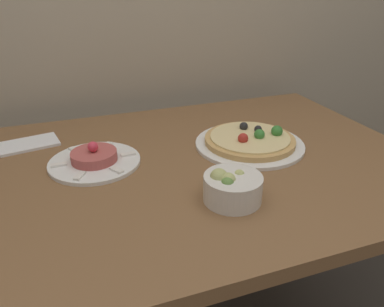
% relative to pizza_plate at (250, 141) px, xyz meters
% --- Properties ---
extents(dining_table, '(1.27, 0.88, 0.79)m').
position_rel_pizza_plate_xyz_m(dining_table, '(-0.20, -0.03, -0.12)').
color(dining_table, brown).
rests_on(dining_table, ground_plane).
extents(pizza_plate, '(0.32, 0.32, 0.06)m').
position_rel_pizza_plate_xyz_m(pizza_plate, '(0.00, 0.00, 0.00)').
color(pizza_plate, white).
rests_on(pizza_plate, dining_table).
extents(tartare_plate, '(0.24, 0.24, 0.06)m').
position_rel_pizza_plate_xyz_m(tartare_plate, '(-0.44, 0.04, -0.00)').
color(tartare_plate, white).
rests_on(tartare_plate, dining_table).
extents(small_bowl, '(0.13, 0.13, 0.08)m').
position_rel_pizza_plate_xyz_m(small_bowl, '(-0.18, -0.24, 0.02)').
color(small_bowl, silver).
rests_on(small_bowl, dining_table).
extents(napkin, '(0.18, 0.13, 0.01)m').
position_rel_pizza_plate_xyz_m(napkin, '(-0.61, 0.22, -0.01)').
color(napkin, white).
rests_on(napkin, dining_table).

